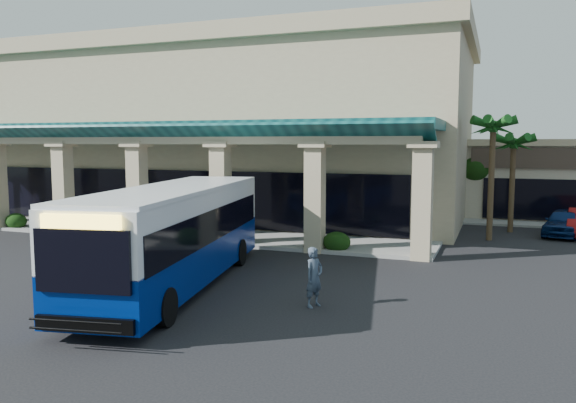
% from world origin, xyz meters
% --- Properties ---
extents(ground, '(110.00, 110.00, 0.00)m').
position_xyz_m(ground, '(0.00, 0.00, 0.00)').
color(ground, black).
extents(main_building, '(30.80, 14.80, 11.35)m').
position_xyz_m(main_building, '(-8.00, 16.00, 5.67)').
color(main_building, tan).
rests_on(main_building, ground).
extents(arcade, '(30.00, 6.20, 5.70)m').
position_xyz_m(arcade, '(-8.00, 6.80, 2.85)').
color(arcade, '#0A3F41').
rests_on(arcade, ground).
extents(palm_0, '(2.40, 2.40, 6.60)m').
position_xyz_m(palm_0, '(8.50, 11.00, 3.30)').
color(palm_0, '#124614').
rests_on(palm_0, ground).
extents(palm_1, '(2.40, 2.40, 5.80)m').
position_xyz_m(palm_1, '(9.50, 14.00, 2.90)').
color(palm_1, '#124614').
rests_on(palm_1, ground).
extents(broadleaf_tree, '(2.60, 2.60, 4.81)m').
position_xyz_m(broadleaf_tree, '(7.50, 19.00, 2.41)').
color(broadleaf_tree, black).
rests_on(broadleaf_tree, ground).
extents(transit_bus, '(4.83, 12.07, 3.29)m').
position_xyz_m(transit_bus, '(-0.98, -1.92, 1.64)').
color(transit_bus, navy).
rests_on(transit_bus, ground).
extents(pedestrian, '(0.64, 0.75, 1.73)m').
position_xyz_m(pedestrian, '(3.96, -2.48, 0.87)').
color(pedestrian, '#3C4A5C').
rests_on(pedestrian, ground).
extents(car_silver, '(2.54, 4.31, 1.37)m').
position_xyz_m(car_silver, '(12.00, 13.58, 0.69)').
color(car_silver, '#081E4F').
rests_on(car_silver, ground).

